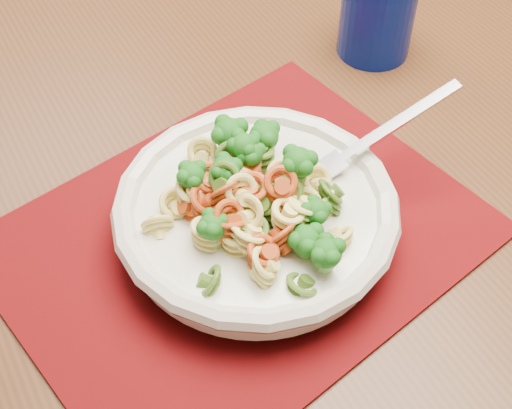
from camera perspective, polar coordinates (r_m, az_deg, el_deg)
name	(u,v)px	position (r m, az deg, el deg)	size (l,w,h in m)	color
dining_table	(133,248)	(0.74, -9.80, -3.43)	(1.59, 1.12, 0.71)	#492614
placemat	(240,237)	(0.63, -1.32, -2.64)	(0.40, 0.31, 0.00)	#500803
pasta_bowl	(256,213)	(0.61, 0.00, -0.69)	(0.25, 0.25, 0.05)	beige
pasta_broccoli_heap	(256,200)	(0.60, 0.00, 0.38)	(0.21, 0.21, 0.06)	#EFD876
fork	(330,166)	(0.63, 5.95, 3.10)	(0.19, 0.02, 0.01)	silver
tumbler	(378,12)	(0.81, 9.71, 14.96)	(0.08, 0.08, 0.10)	#041461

